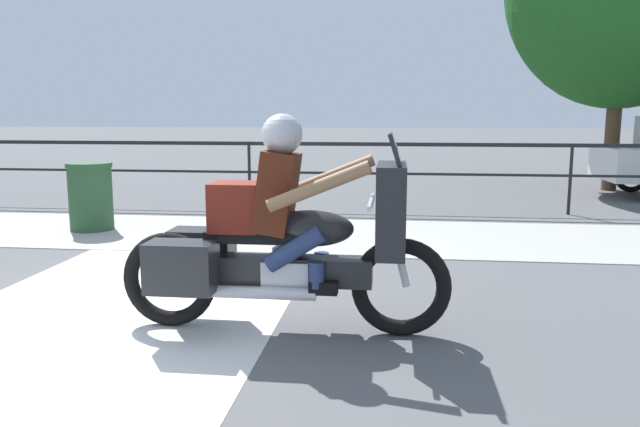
% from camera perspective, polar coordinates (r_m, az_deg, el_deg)
% --- Properties ---
extents(ground_plane, '(120.00, 120.00, 0.00)m').
position_cam_1_polar(ground_plane, '(5.34, -20.31, -8.61)').
color(ground_plane, '#565659').
extents(sidewalk_band, '(44.00, 2.40, 0.01)m').
position_cam_1_polar(sidewalk_band, '(8.41, -9.76, -1.72)').
color(sidewalk_band, '#A8A59E').
rests_on(sidewalk_band, ground).
extents(crosswalk_band, '(2.64, 6.00, 0.01)m').
position_cam_1_polar(crosswalk_band, '(5.08, -19.21, -9.43)').
color(crosswalk_band, silver).
rests_on(crosswalk_band, ground).
extents(fence_railing, '(36.00, 0.05, 1.11)m').
position_cam_1_polar(fence_railing, '(10.35, -6.51, 5.25)').
color(fence_railing, black).
rests_on(fence_railing, ground).
extents(motorcycle, '(2.42, 0.76, 1.58)m').
position_cam_1_polar(motorcycle, '(4.49, -3.45, -2.23)').
color(motorcycle, black).
rests_on(motorcycle, ground).
extents(trash_bin, '(0.60, 0.60, 0.92)m').
position_cam_1_polar(trash_bin, '(8.97, -20.23, 1.47)').
color(trash_bin, '#284C2D').
rests_on(trash_bin, ground).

